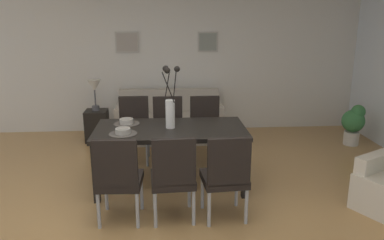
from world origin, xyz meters
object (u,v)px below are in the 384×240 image
(bowl_near_right, at_px, (126,121))
(framed_picture_center, at_px, (208,42))
(dining_chair_mid_right, at_px, (206,126))
(dining_table, at_px, (171,134))
(potted_plant, at_px, (354,123))
(dining_chair_far_right, at_px, (168,126))
(dining_chair_near_right, at_px, (134,126))
(sofa, at_px, (170,122))
(bowl_near_left, at_px, (123,131))
(side_table, at_px, (97,126))
(table_lamp, at_px, (94,88))
(dining_chair_mid_left, at_px, (226,173))
(dining_chair_near_left, at_px, (118,176))
(centerpiece_vase, at_px, (170,105))
(framed_picture_left, at_px, (127,42))
(dining_chair_far_left, at_px, (173,174))

(bowl_near_right, bearing_deg, framed_picture_center, 60.23)
(dining_chair_mid_right, bearing_deg, bowl_near_right, -148.93)
(dining_table, relative_size, potted_plant, 2.69)
(dining_chair_far_right, bearing_deg, bowl_near_right, -128.98)
(dining_chair_near_right, bearing_deg, sofa, 62.38)
(bowl_near_left, height_order, side_table, bowl_near_left)
(table_lamp, bearing_deg, dining_chair_mid_left, -57.09)
(dining_chair_mid_left, distance_m, bowl_near_left, 1.30)
(dining_chair_near_left, relative_size, framed_picture_center, 2.59)
(centerpiece_vase, bearing_deg, sofa, 89.85)
(dining_table, height_order, framed_picture_center, framed_picture_center)
(dining_chair_mid_left, xyz_separation_m, side_table, (-1.75, 2.70, -0.25))
(dining_chair_near_right, distance_m, framed_picture_left, 1.85)
(dining_chair_mid_right, bearing_deg, bowl_near_left, -135.14)
(potted_plant, bearing_deg, dining_chair_far_left, -143.53)
(framed_picture_center, bearing_deg, framed_picture_left, -180.00)
(sofa, bearing_deg, framed_picture_center, 35.23)
(dining_chair_mid_right, distance_m, bowl_near_right, 1.26)
(side_table, relative_size, table_lamp, 1.02)
(sofa, distance_m, side_table, 1.22)
(dining_chair_near_right, distance_m, centerpiece_vase, 1.15)
(dining_chair_mid_right, height_order, framed_picture_center, framed_picture_center)
(bowl_near_right, bearing_deg, dining_chair_mid_left, -44.99)
(bowl_near_left, xyz_separation_m, potted_plant, (3.50, 1.53, -0.41))
(dining_chair_mid_left, relative_size, bowl_near_left, 5.41)
(dining_table, distance_m, bowl_near_right, 0.59)
(side_table, height_order, table_lamp, table_lamp)
(potted_plant, bearing_deg, side_table, 173.04)
(dining_chair_mid_left, relative_size, framed_picture_center, 2.59)
(dining_chair_far_left, height_order, dining_chair_mid_right, same)
(sofa, bearing_deg, framed_picture_left, 145.23)
(centerpiece_vase, bearing_deg, dining_chair_mid_right, 58.66)
(framed_picture_left, bearing_deg, dining_chair_mid_left, -69.09)
(dining_chair_far_left, relative_size, table_lamp, 1.80)
(dining_chair_near_right, xyz_separation_m, side_table, (-0.70, 0.94, -0.25))
(dining_chair_far_left, height_order, centerpiece_vase, centerpiece_vase)
(dining_chair_far_left, bearing_deg, dining_chair_near_left, 179.54)
(framed_picture_center, bearing_deg, bowl_near_right, -119.77)
(dining_chair_far_left, bearing_deg, dining_table, 90.88)
(bowl_near_right, bearing_deg, table_lamp, 112.41)
(dining_chair_near_left, height_order, potted_plant, dining_chair_near_left)
(dining_chair_far_left, bearing_deg, side_table, 114.47)
(dining_chair_mid_left, bearing_deg, dining_chair_near_right, 120.81)
(dining_chair_mid_right, bearing_deg, dining_table, -121.35)
(sofa, xyz_separation_m, table_lamp, (-1.22, -0.06, 0.61))
(dining_chair_mid_right, xyz_separation_m, side_table, (-1.72, 0.99, -0.25))
(dining_chair_near_right, relative_size, potted_plant, 1.37)
(bowl_near_left, bearing_deg, dining_chair_far_right, 63.86)
(dining_chair_near_right, bearing_deg, dining_chair_near_left, -90.55)
(dining_chair_near_left, xyz_separation_m, dining_chair_near_right, (0.02, 1.75, 0.00))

